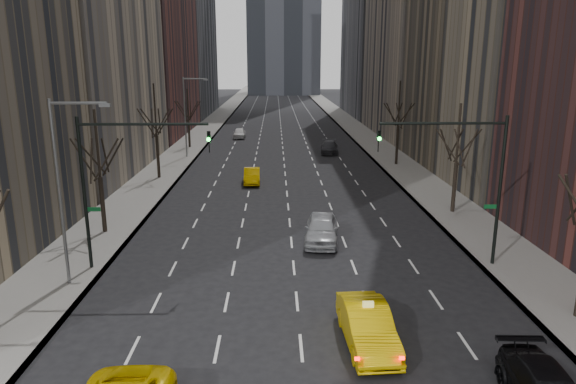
{
  "coord_description": "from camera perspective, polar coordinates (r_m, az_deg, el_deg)",
  "views": [
    {
      "loc": [
        -0.95,
        -13.78,
        10.76
      ],
      "look_at": [
        -0.24,
        14.81,
        3.5
      ],
      "focal_mm": 32.0,
      "sensor_mm": 36.0,
      "label": 1
    }
  ],
  "objects": [
    {
      "name": "taxi_sedan",
      "position": [
        20.85,
        8.8,
        -14.47
      ],
      "size": [
        1.94,
        4.94,
        1.6
      ],
      "primitive_type": "imported",
      "rotation": [
        0.0,
        0.0,
        0.05
      ],
      "color": "yellow",
      "rests_on": "ground"
    },
    {
      "name": "traffic_mast_right",
      "position": [
        28.16,
        19.56,
        2.63
      ],
      "size": [
        6.69,
        0.39,
        8.0
      ],
      "color": "black",
      "rests_on": "ground"
    },
    {
      "name": "far_suv_grey",
      "position": [
        62.75,
        4.62,
        4.99
      ],
      "size": [
        2.42,
        5.12,
        1.44
      ],
      "primitive_type": "imported",
      "rotation": [
        0.0,
        0.0,
        -0.08
      ],
      "color": "#29292E",
      "rests_on": "ground"
    },
    {
      "name": "streetlight_near",
      "position": [
        26.26,
        -23.52,
        1.76
      ],
      "size": [
        2.83,
        0.22,
        9.0
      ],
      "color": "slate",
      "rests_on": "ground"
    },
    {
      "name": "tree_rw_b",
      "position": [
        38.69,
        18.19,
        3.04
      ],
      "size": [
        3.36,
        3.5,
        7.82
      ],
      "color": "black",
      "rests_on": "ground"
    },
    {
      "name": "tree_lw_b",
      "position": [
        34.37,
        -20.15,
        1.54
      ],
      "size": [
        3.36,
        3.5,
        7.82
      ],
      "color": "black",
      "rests_on": "ground"
    },
    {
      "name": "far_car_white",
      "position": [
        75.48,
        -5.42,
        6.54
      ],
      "size": [
        1.71,
        4.23,
        1.44
      ],
      "primitive_type": "imported",
      "rotation": [
        0.0,
        0.0,
        -0.0
      ],
      "color": "white",
      "rests_on": "ground"
    },
    {
      "name": "silver_sedan_ahead",
      "position": [
        31.58,
        3.75,
        -4.08
      ],
      "size": [
        2.55,
        5.15,
        1.69
      ],
      "primitive_type": "imported",
      "rotation": [
        0.0,
        0.0,
        -0.12
      ],
      "color": "#9EA1A6",
      "rests_on": "ground"
    },
    {
      "name": "tree_rw_c",
      "position": [
        55.72,
        12.12,
        7.0
      ],
      "size": [
        3.36,
        3.5,
        8.74
      ],
      "color": "black",
      "rests_on": "ground"
    },
    {
      "name": "tree_lw_d",
      "position": [
        67.08,
        -11.0,
        7.83
      ],
      "size": [
        3.36,
        3.5,
        7.36
      ],
      "color": "black",
      "rests_on": "ground"
    },
    {
      "name": "tree_lw_c",
      "position": [
        49.49,
        -14.39,
        5.99
      ],
      "size": [
        3.36,
        3.5,
        8.74
      ],
      "color": "black",
      "rests_on": "ground"
    },
    {
      "name": "traffic_mast_left",
      "position": [
        27.54,
        -18.64,
        2.46
      ],
      "size": [
        6.69,
        0.39,
        8.0
      ],
      "color": "black",
      "rests_on": "ground"
    },
    {
      "name": "streetlight_far",
      "position": [
        59.82,
        -11.07,
        9.05
      ],
      "size": [
        2.83,
        0.22,
        9.0
      ],
      "color": "slate",
      "rests_on": "ground"
    },
    {
      "name": "sidewalk_right",
      "position": [
        85.48,
        7.53,
        6.94
      ],
      "size": [
        4.5,
        320.0,
        0.15
      ],
      "primitive_type": "cube",
      "color": "slate",
      "rests_on": "ground"
    },
    {
      "name": "sidewalk_left",
      "position": [
        85.21,
        -9.1,
        6.86
      ],
      "size": [
        4.5,
        320.0,
        0.15
      ],
      "primitive_type": "cube",
      "color": "slate",
      "rests_on": "ground"
    },
    {
      "name": "far_taxi",
      "position": [
        46.92,
        -4.03,
        1.8
      ],
      "size": [
        1.58,
        4.17,
        1.36
      ],
      "primitive_type": "imported",
      "rotation": [
        0.0,
        0.0,
        0.04
      ],
      "color": "#E6B004",
      "rests_on": "ground"
    }
  ]
}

